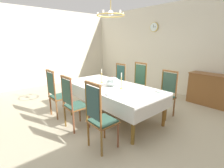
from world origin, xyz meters
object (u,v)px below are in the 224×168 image
at_px(candlestick_east, 121,82).
at_px(bowl_near_left, 160,91).
at_px(soup_tureen, 112,81).
at_px(chandelier, 111,15).
at_px(chair_south_c, 99,116).
at_px(dining_table, 111,89).
at_px(candlestick_west, 102,77).
at_px(chair_north_a, 118,81).
at_px(chair_south_b, 73,102).
at_px(bowl_near_right, 113,79).
at_px(spoon_primary, 165,93).
at_px(mounted_clock, 154,27).
at_px(chair_north_b, 137,85).
at_px(chair_south_a, 57,93).
at_px(spoon_secondary, 111,79).
at_px(sideboard, 216,91).
at_px(chair_north_c, 166,93).
at_px(bowl_far_left, 109,94).

xyz_separation_m(candlestick_east, bowl_near_left, (0.72, 0.43, -0.13)).
relative_size(soup_tureen, chandelier, 0.46).
distance_m(chair_south_c, candlestick_east, 1.18).
xyz_separation_m(chair_south_c, soup_tureen, (-0.83, 1.01, 0.28)).
xyz_separation_m(dining_table, candlestick_west, (-0.36, 0.00, 0.22)).
distance_m(chair_north_a, soup_tureen, 1.37).
bearing_deg(soup_tureen, chair_south_b, -94.49).
distance_m(soup_tureen, bowl_near_right, 0.70).
bearing_deg(dining_table, spoon_primary, 21.15).
relative_size(spoon_primary, mounted_clock, 0.52).
bearing_deg(chair_north_b, bowl_near_left, 152.26).
distance_m(chair_south_a, chair_south_c, 1.70).
height_order(chair_south_a, chandelier, chandelier).
bearing_deg(bowl_near_right, chair_north_a, 124.66).
relative_size(spoon_secondary, chandelier, 0.27).
height_order(chair_north_a, sideboard, chair_north_a).
height_order(chair_south_b, bowl_near_left, chair_south_b).
relative_size(chair_north_c, sideboard, 0.78).
xyz_separation_m(chair_north_c, soup_tureen, (-0.83, -1.00, 0.30)).
distance_m(bowl_near_left, bowl_far_left, 1.08).
bearing_deg(chair_north_b, chair_south_a, 68.39).
xyz_separation_m(chair_north_c, spoon_primary, (0.31, -0.55, 0.19)).
distance_m(chair_north_b, bowl_near_left, 1.25).
distance_m(bowl_near_left, bowl_near_right, 1.53).
bearing_deg(chair_north_c, chair_south_b, 65.75).
bearing_deg(soup_tureen, spoon_secondary, 140.85).
bearing_deg(spoon_primary, dining_table, -164.03).
xyz_separation_m(chair_south_b, chair_north_b, (0.00, 2.01, 0.03)).
bearing_deg(bowl_far_left, chair_south_b, -136.33).
xyz_separation_m(chair_south_a, chair_south_b, (0.80, 0.00, -0.00)).
xyz_separation_m(chair_south_a, bowl_near_right, (0.37, 1.48, 0.19)).
bearing_deg(chair_north_b, chair_north_c, 179.61).
distance_m(bowl_far_left, chandelier, 1.73).
bearing_deg(bowl_far_left, candlestick_east, 108.08).
xyz_separation_m(bowl_near_left, chandelier, (-1.07, -0.43, 1.57)).
xyz_separation_m(dining_table, spoon_secondary, (-0.56, 0.50, 0.08)).
bearing_deg(chandelier, mounted_clock, 107.21).
xyz_separation_m(candlestick_east, spoon_secondary, (-0.92, 0.50, -0.14)).
distance_m(chair_south_a, spoon_primary, 2.49).
relative_size(candlestick_west, chandelier, 0.55).
xyz_separation_m(chair_north_a, bowl_near_left, (1.90, -0.57, 0.21)).
bearing_deg(spoon_primary, spoon_secondary, 173.48).
bearing_deg(dining_table, chair_south_c, -48.95).
relative_size(candlestick_west, candlestick_east, 0.98).
height_order(chair_north_b, mounted_clock, mounted_clock).
xyz_separation_m(spoon_secondary, sideboard, (2.04, 2.10, -0.31)).
xyz_separation_m(bowl_near_left, sideboard, (0.41, 2.17, -0.33)).
xyz_separation_m(candlestick_east, sideboard, (1.13, 2.60, -0.46)).
xyz_separation_m(soup_tureen, candlestick_west, (-0.41, 0.00, 0.03)).
bearing_deg(chair_south_b, mounted_clock, 102.51).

